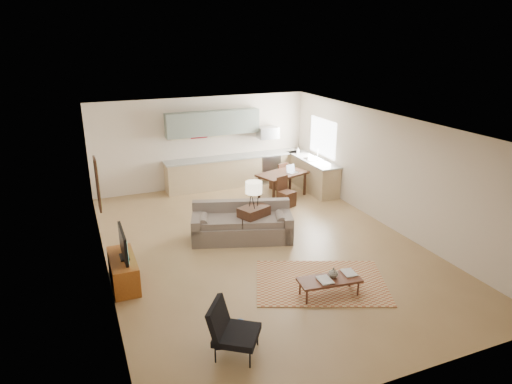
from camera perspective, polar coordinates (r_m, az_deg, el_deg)
name	(u,v)px	position (r m, az deg, el deg)	size (l,w,h in m)	color
room	(261,187)	(9.63, 0.68, 0.58)	(9.00, 9.00, 9.00)	olive
kitchen_counter_back	(235,171)	(13.93, -2.66, 2.65)	(4.26, 0.64, 0.92)	tan
kitchen_counter_right	(312,174)	(13.71, 7.04, 2.26)	(0.64, 2.26, 0.92)	tan
kitchen_range	(268,167)	(14.32, 1.49, 3.09)	(0.62, 0.62, 0.90)	#A5A8AD
kitchen_microwave	(268,133)	(14.07, 1.49, 7.42)	(0.62, 0.40, 0.35)	#A5A8AD
upper_cabinets	(213,123)	(13.53, -5.40, 8.59)	(2.80, 0.34, 0.70)	slate
window_right	(323,137)	(13.58, 8.34, 6.79)	(0.02, 1.40, 1.05)	white
wall_art_left	(98,184)	(9.74, -19.17, 0.93)	(0.06, 0.42, 1.10)	olive
triptych	(199,130)	(13.59, -7.17, 7.72)	(1.70, 0.04, 0.50)	beige
rug	(321,282)	(8.81, 8.09, -11.10)	(2.39, 1.66, 0.02)	#974C2F
sofa	(242,222)	(10.28, -1.77, -3.82)	(2.33, 1.01, 0.81)	#62554C
coffee_table	(329,287)	(8.37, 9.12, -11.66)	(1.12, 0.44, 0.34)	#472316
book_a	(319,281)	(8.16, 7.88, -11.00)	(0.25, 0.32, 0.03)	maroon
book_b	(343,274)	(8.47, 10.87, -9.98)	(0.25, 0.33, 0.02)	navy
vase	(333,272)	(8.31, 9.65, -9.89)	(0.21, 0.21, 0.18)	black
armchair	(237,330)	(6.84, -2.41, -16.88)	(0.71, 0.71, 0.81)	black
tv_credenza	(123,271)	(8.90, -16.24, -9.46)	(0.45, 1.18, 0.54)	brown
tv	(123,244)	(8.66, -16.28, -6.25)	(0.09, 0.91, 0.54)	black
console_table	(254,223)	(10.32, -0.27, -3.85)	(0.66, 0.44, 0.76)	#311C11
table_lamp	(254,194)	(10.07, -0.28, -0.25)	(0.37, 0.37, 0.61)	beige
dining_table	(282,185)	(12.97, 3.30, 0.89)	(1.40, 0.80, 0.71)	#311C11
dining_chair_near	(287,192)	(12.26, 3.85, 0.03)	(0.39, 0.41, 0.81)	#311C11
dining_chair_far	(278,175)	(13.65, 2.82, 2.09)	(0.39, 0.41, 0.83)	#311C11
laptop	(293,169)	(12.87, 4.65, 2.89)	(0.30, 0.22, 0.22)	#A5A8AD
soap_bottle	(298,150)	(14.16, 5.27, 5.20)	(0.10, 0.11, 0.19)	beige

